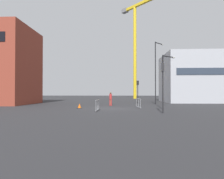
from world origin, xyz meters
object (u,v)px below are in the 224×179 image
traffic_light_far (138,88)px  traffic_light_verge (163,80)px  pedestrian_walking (110,98)px  construction_crane (135,39)px  streetlamp_short (165,76)px  pedestrian_waiting (111,98)px  streetlamp_tall (156,68)px  traffic_cone_striped (79,106)px

traffic_light_far → traffic_light_verge: traffic_light_verge is taller
traffic_light_far → pedestrian_walking: bearing=-150.2°
construction_crane → pedestrian_walking: size_ratio=16.01×
pedestrian_walking → streetlamp_short: bearing=-50.5°
traffic_light_far → traffic_light_verge: (0.86, -13.99, 0.38)m
traffic_light_verge → pedestrian_walking: traffic_light_verge is taller
pedestrian_waiting → streetlamp_tall: bearing=25.2°
streetlamp_tall → pedestrian_walking: streetlamp_tall is taller
pedestrian_waiting → traffic_light_far: bearing=50.5°
pedestrian_walking → pedestrian_waiting: pedestrian_waiting is taller
streetlamp_tall → streetlamp_short: bearing=-94.5°
traffic_light_verge → traffic_cone_striped: traffic_light_verge is taller
construction_crane → streetlamp_short: construction_crane is taller
pedestrian_waiting → traffic_light_verge: bearing=-61.2°
traffic_light_verge → pedestrian_waiting: 10.45m
traffic_light_verge → traffic_cone_striped: (-8.26, 4.79, -2.61)m
streetlamp_tall → traffic_light_verge: size_ratio=2.19×
streetlamp_tall → streetlamp_short: streetlamp_tall is taller
traffic_cone_striped → construction_crane: bearing=74.6°
traffic_light_far → streetlamp_tall: bearing=-34.8°
construction_crane → traffic_light_verge: construction_crane is taller
construction_crane → traffic_light_far: bearing=-93.5°
construction_crane → pedestrian_walking: construction_crane is taller
construction_crane → traffic_light_verge: size_ratio=6.20×
streetlamp_tall → traffic_light_verge: bearing=-98.1°
construction_crane → pedestrian_walking: (-5.63, -25.06, -15.64)m
construction_crane → traffic_cone_striped: size_ratio=50.63×
streetlamp_tall → traffic_light_far: 4.33m
streetlamp_tall → traffic_light_verge: 12.56m
streetlamp_tall → traffic_cone_striped: size_ratio=17.83×
construction_crane → streetlamp_short: size_ratio=4.61×
streetlamp_tall → pedestrian_waiting: (-6.70, -3.15, -4.36)m
construction_crane → traffic_cone_striped: (-8.78, -31.82, -16.37)m
streetlamp_short → pedestrian_walking: size_ratio=3.47×
traffic_cone_striped → streetlamp_short: bearing=-4.8°
traffic_light_verge → pedestrian_waiting: bearing=118.8°
construction_crane → pedestrian_waiting: size_ratio=14.73×
streetlamp_short → traffic_light_verge: 4.21m
traffic_light_far → traffic_cone_striped: traffic_light_far is taller
construction_crane → pedestrian_waiting: bearing=-101.2°
pedestrian_walking → pedestrian_waiting: (0.16, -2.53, 0.09)m
pedestrian_waiting → traffic_cone_striped: size_ratio=3.44×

